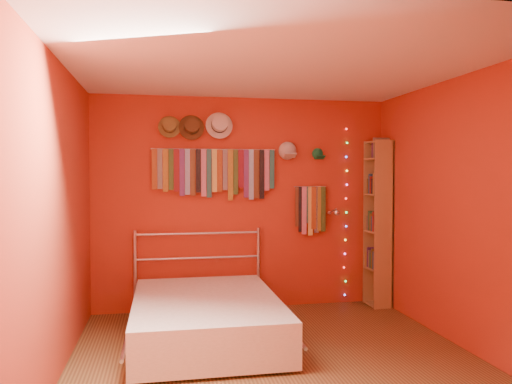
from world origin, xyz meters
TOP-DOWN VIEW (x-y plane):
  - ground at (0.00, 0.00)m, footprint 3.50×3.50m
  - back_wall at (0.00, 1.75)m, footprint 3.50×0.02m
  - right_wall at (1.75, 0.00)m, footprint 0.02×3.50m
  - left_wall at (-1.75, 0.00)m, footprint 0.02×3.50m
  - ceiling at (0.00, 0.00)m, footprint 3.50×3.50m
  - tie_rack at (-0.34, 1.68)m, footprint 1.45×0.03m
  - small_tie_rack at (0.82, 1.68)m, footprint 0.40×0.03m
  - fedora_olive at (-0.86, 1.66)m, footprint 0.26×0.14m
  - fedora_brown at (-0.61, 1.65)m, footprint 0.29×0.16m
  - fedora_white at (-0.29, 1.65)m, footprint 0.31×0.17m
  - cap_white at (0.53, 1.70)m, footprint 0.20×0.25m
  - cap_green at (0.91, 1.70)m, footprint 0.16×0.20m
  - fairy_lights at (1.28, 1.71)m, footprint 0.05×0.02m
  - reading_lamp at (1.07, 1.51)m, footprint 0.07×0.30m
  - bookshelf at (1.66, 1.53)m, footprint 0.25×0.34m
  - bed at (-0.54, 0.64)m, footprint 1.46×2.00m

SIDE VIEW (x-z plane):
  - ground at x=0.00m, z-range 0.00..0.00m
  - bed at x=-0.54m, z-range -0.26..0.71m
  - bookshelf at x=1.66m, z-range 0.02..2.02m
  - fairy_lights at x=1.28m, z-range 0.09..2.16m
  - reading_lamp at x=1.07m, z-range 1.10..1.19m
  - small_tie_rack at x=0.82m, z-range 0.89..1.49m
  - back_wall at x=0.00m, z-range 0.00..2.50m
  - right_wall at x=1.75m, z-range 0.00..2.50m
  - left_wall at x=-1.75m, z-range 0.00..2.50m
  - tie_rack at x=-0.34m, z-range 1.34..1.94m
  - cap_green at x=0.91m, z-range 1.76..1.92m
  - cap_white at x=0.53m, z-range 1.78..1.97m
  - fedora_brown at x=-0.61m, z-range 2.00..2.29m
  - fedora_olive at x=-0.86m, z-range 2.02..2.27m
  - fedora_white at x=-0.29m, z-range 2.02..2.33m
  - ceiling at x=0.00m, z-range 2.49..2.51m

